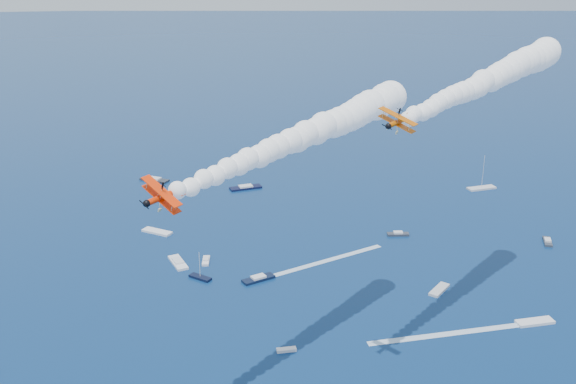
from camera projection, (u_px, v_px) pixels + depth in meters
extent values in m
cube|color=black|center=(258.00, 279.00, 182.43)|extent=(9.71, 5.99, 0.70)
cube|color=white|center=(535.00, 322.00, 161.32)|extent=(9.43, 3.15, 0.70)
cube|color=silver|center=(481.00, 188.00, 252.22)|extent=(11.39, 4.81, 0.70)
cube|color=#303540|center=(398.00, 234.00, 211.17)|extent=(7.18, 3.40, 0.70)
cube|color=white|center=(178.00, 263.00, 191.94)|extent=(5.65, 10.52, 0.70)
cube|color=black|center=(246.00, 188.00, 252.66)|extent=(12.59, 5.80, 0.70)
cube|color=black|center=(200.00, 277.00, 183.21)|extent=(6.28, 6.14, 0.70)
cube|color=white|center=(157.00, 232.00, 213.09)|extent=(9.90, 8.78, 0.70)
cube|color=silver|center=(439.00, 290.00, 176.61)|extent=(7.79, 7.49, 0.70)
cube|color=white|center=(206.00, 261.00, 193.07)|extent=(2.86, 6.29, 0.70)
cube|color=#292E37|center=(154.00, 180.00, 261.30)|extent=(11.76, 9.79, 0.70)
cube|color=#313742|center=(547.00, 242.00, 205.80)|extent=(5.11, 7.45, 0.70)
cube|color=white|center=(286.00, 350.00, 150.03)|extent=(4.49, 1.51, 0.70)
cube|color=white|center=(329.00, 260.00, 194.25)|extent=(36.33, 15.08, 0.04)
cube|color=white|center=(444.00, 334.00, 156.64)|extent=(38.03, 2.60, 0.04)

